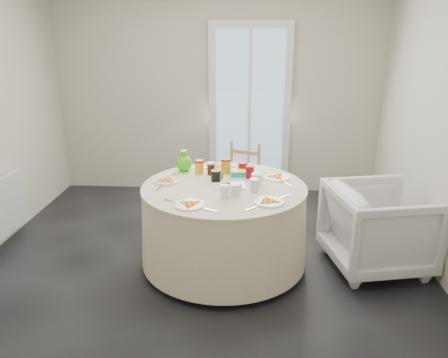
# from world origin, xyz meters

# --- Properties ---
(floor) EXTENTS (4.00, 4.00, 0.00)m
(floor) POSITION_xyz_m (0.00, 0.00, 0.00)
(floor) COLOR black
(floor) RESTS_ON ground
(wall_back) EXTENTS (4.00, 0.02, 2.60)m
(wall_back) POSITION_xyz_m (0.00, 2.00, 1.30)
(wall_back) COLOR #BCB5A3
(wall_back) RESTS_ON floor
(glass_door) EXTENTS (1.00, 0.08, 2.10)m
(glass_door) POSITION_xyz_m (0.40, 1.95, 1.05)
(glass_door) COLOR silver
(glass_door) RESTS_ON floor
(table) EXTENTS (1.43, 1.43, 0.73)m
(table) POSITION_xyz_m (0.20, 0.05, 0.38)
(table) COLOR beige
(table) RESTS_ON floor
(wooden_chair) EXTENTS (0.47, 0.46, 0.84)m
(wooden_chair) POSITION_xyz_m (0.31, 1.06, 0.47)
(wooden_chair) COLOR tan
(wooden_chair) RESTS_ON floor
(armchair) EXTENTS (0.88, 0.92, 0.81)m
(armchair) POSITION_xyz_m (1.53, 0.09, 0.39)
(armchair) COLOR silver
(armchair) RESTS_ON floor
(place_settings) EXTENTS (1.32, 1.32, 0.02)m
(place_settings) POSITION_xyz_m (0.20, 0.05, 0.77)
(place_settings) COLOR silver
(place_settings) RESTS_ON table
(jar_cluster) EXTENTS (0.59, 0.45, 0.15)m
(jar_cluster) POSITION_xyz_m (0.17, 0.32, 0.82)
(jar_cluster) COLOR #A36217
(jar_cluster) RESTS_ON table
(butter_tub) EXTENTS (0.14, 0.10, 0.05)m
(butter_tub) POSITION_xyz_m (0.31, 0.32, 0.79)
(butter_tub) COLOR #09A49D
(butter_tub) RESTS_ON table
(green_pitcher) EXTENTS (0.18, 0.18, 0.19)m
(green_pitcher) POSITION_xyz_m (-0.20, 0.44, 0.87)
(green_pitcher) COLOR #3BC709
(green_pitcher) RESTS_ON table
(cheese_platter) EXTENTS (0.28, 0.20, 0.03)m
(cheese_platter) POSITION_xyz_m (0.25, 0.03, 0.77)
(cheese_platter) COLOR silver
(cheese_platter) RESTS_ON table
(mugs_glasses) EXTENTS (0.66, 0.66, 0.12)m
(mugs_glasses) POSITION_xyz_m (0.30, 0.05, 0.81)
(mugs_glasses) COLOR gray
(mugs_glasses) RESTS_ON table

